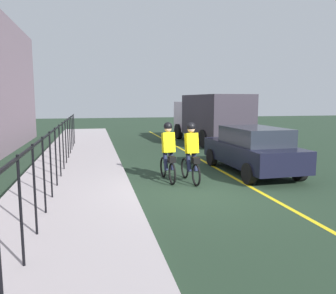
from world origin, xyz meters
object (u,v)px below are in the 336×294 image
object	(u,v)px
cyclist_follow	(168,152)
patrol_sedan	(252,149)
cyclist_lead	(191,153)
box_truck_background	(210,116)

from	to	relation	value
cyclist_follow	patrol_sedan	world-z (taller)	cyclist_follow
cyclist_lead	box_truck_background	xyz separation A→B (m)	(9.05, -3.81, 0.64)
cyclist_lead	cyclist_follow	distance (m)	0.71
cyclist_lead	cyclist_follow	world-z (taller)	same
patrol_sedan	box_truck_background	distance (m)	8.32
cyclist_follow	patrol_sedan	size ratio (longest dim) A/B	0.41
cyclist_follow	box_truck_background	bearing A→B (deg)	-29.95
box_truck_background	cyclist_lead	bearing A→B (deg)	153.11
cyclist_follow	box_truck_background	xyz separation A→B (m)	(8.75, -4.45, 0.64)
cyclist_lead	cyclist_follow	bearing A→B (deg)	61.62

